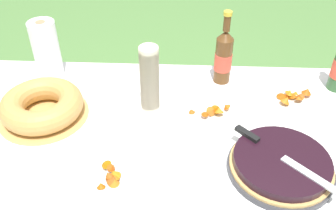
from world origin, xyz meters
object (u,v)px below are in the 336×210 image
(serving_knife, at_px, (275,152))
(paper_towel_roll, at_px, (46,50))
(snack_plate_left, at_px, (116,179))
(berry_tart, at_px, (281,165))
(bundt_cake, at_px, (42,106))
(snack_plate_near, at_px, (210,115))
(cider_bottle_amber, at_px, (223,56))
(cup_stack, at_px, (150,79))
(snack_plate_far, at_px, (291,97))

(serving_knife, xyz_separation_m, paper_towel_roll, (-0.87, 0.50, 0.06))
(snack_plate_left, bearing_deg, berry_tart, 7.37)
(serving_knife, bearing_deg, berry_tart, 0.00)
(bundt_cake, bearing_deg, berry_tart, -15.99)
(snack_plate_left, bearing_deg, snack_plate_near, 47.22)
(berry_tart, xyz_separation_m, bundt_cake, (-0.84, 0.24, 0.02))
(cider_bottle_amber, distance_m, paper_towel_roll, 0.74)
(bundt_cake, bearing_deg, paper_towel_roll, 100.80)
(bundt_cake, xyz_separation_m, snack_plate_left, (0.32, -0.31, -0.04))
(serving_knife, relative_size, snack_plate_left, 1.34)
(snack_plate_left, bearing_deg, paper_towel_roll, 122.85)
(berry_tart, relative_size, cup_stack, 1.26)
(snack_plate_far, bearing_deg, bundt_cake, -171.44)
(cider_bottle_amber, bearing_deg, serving_knife, -74.86)
(berry_tart, distance_m, snack_plate_far, 0.40)
(snack_plate_near, bearing_deg, snack_plate_left, -132.78)
(berry_tart, distance_m, snack_plate_near, 0.34)
(cup_stack, bearing_deg, cider_bottle_amber, 35.25)
(bundt_cake, relative_size, snack_plate_left, 1.58)
(bundt_cake, relative_size, paper_towel_roll, 1.32)
(cup_stack, bearing_deg, berry_tart, -34.98)
(berry_tart, bearing_deg, serving_knife, 134.75)
(serving_knife, relative_size, snack_plate_near, 1.22)
(snack_plate_far, bearing_deg, cup_stack, -172.20)
(cup_stack, relative_size, snack_plate_left, 1.26)
(snack_plate_far, bearing_deg, snack_plate_left, -144.50)
(serving_knife, distance_m, snack_plate_left, 0.50)
(serving_knife, distance_m, bundt_cake, 0.85)
(berry_tart, bearing_deg, paper_towel_roll, 149.86)
(berry_tart, distance_m, paper_towel_roll, 1.03)
(serving_knife, height_order, paper_towel_roll, paper_towel_roll)
(berry_tart, relative_size, snack_plate_far, 1.48)
(bundt_cake, relative_size, snack_plate_far, 1.48)
(cup_stack, height_order, snack_plate_far, cup_stack)
(cup_stack, xyz_separation_m, snack_plate_left, (-0.07, -0.37, -0.12))
(snack_plate_left, bearing_deg, snack_plate_far, 35.50)
(cup_stack, bearing_deg, snack_plate_left, -101.25)
(serving_knife, distance_m, cider_bottle_amber, 0.51)
(serving_knife, height_order, bundt_cake, bundt_cake)
(serving_knife, bearing_deg, bundt_cake, -149.77)
(cider_bottle_amber, height_order, snack_plate_left, cider_bottle_amber)
(cider_bottle_amber, relative_size, snack_plate_far, 1.39)
(berry_tart, xyz_separation_m, cider_bottle_amber, (-0.15, 0.51, 0.09))
(bundt_cake, xyz_separation_m, cup_stack, (0.40, 0.07, 0.09))
(cup_stack, relative_size, cider_bottle_amber, 0.85)
(cup_stack, bearing_deg, snack_plate_near, -11.47)
(snack_plate_far, bearing_deg, cider_bottle_amber, 154.97)
(cider_bottle_amber, xyz_separation_m, snack_plate_near, (-0.06, -0.25, -0.11))
(snack_plate_near, height_order, paper_towel_roll, paper_towel_roll)
(cider_bottle_amber, bearing_deg, cup_stack, -144.75)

